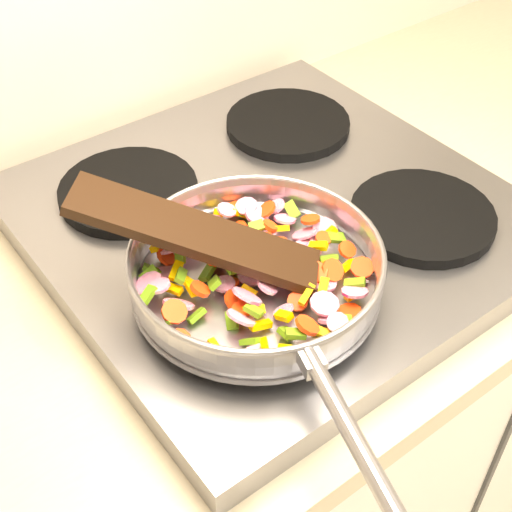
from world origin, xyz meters
TOP-DOWN VIEW (x-y plane):
  - base_cabinet at (0.00, 1.67)m, footprint 3.00×0.65m
  - cooktop at (-0.70, 1.67)m, footprint 0.60×0.60m
  - grate_fl at (-0.84, 1.52)m, footprint 0.19×0.19m
  - grate_fr at (-0.56, 1.52)m, footprint 0.19×0.19m
  - grate_bl at (-0.84, 1.81)m, footprint 0.19×0.19m
  - grate_br at (-0.56, 1.81)m, footprint 0.19×0.19m
  - saute_pan at (-0.82, 1.55)m, footprint 0.33×0.49m
  - vegetable_heap at (-0.81, 1.56)m, footprint 0.27×0.27m
  - wooden_spatula at (-0.86, 1.60)m, footprint 0.24×0.24m

SIDE VIEW (x-z plane):
  - base_cabinet at x=0.00m, z-range 0.00..0.86m
  - cooktop at x=-0.70m, z-range 0.90..0.94m
  - grate_fl at x=-0.84m, z-range 0.94..0.96m
  - grate_fr at x=-0.56m, z-range 0.94..0.96m
  - grate_bl at x=-0.84m, z-range 0.94..0.96m
  - grate_br at x=-0.56m, z-range 0.94..0.96m
  - vegetable_heap at x=-0.81m, z-range 0.95..1.00m
  - saute_pan at x=-0.82m, z-range 0.96..1.01m
  - wooden_spatula at x=-0.86m, z-range 0.97..1.07m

